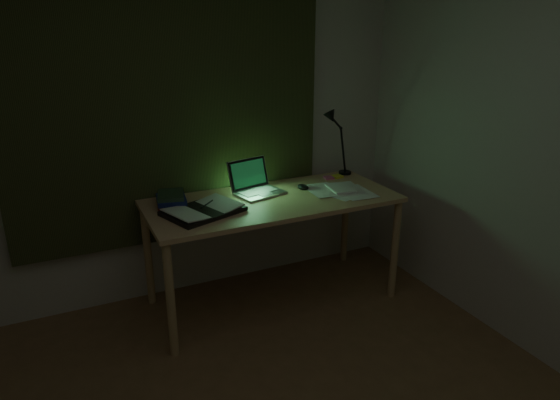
{
  "coord_description": "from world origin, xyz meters",
  "views": [
    {
      "loc": [
        -0.76,
        -1.42,
        1.94
      ],
      "look_at": [
        0.58,
        1.42,
        0.82
      ],
      "focal_mm": 32.0,
      "sensor_mm": 36.0,
      "label": 1
    }
  ],
  "objects_px": {
    "desk": "(273,251)",
    "book_stack": "(171,199)",
    "laptop": "(260,179)",
    "loose_papers": "(333,189)",
    "desk_lamp": "(346,141)",
    "open_textbook": "(203,210)"
  },
  "relations": [
    {
      "from": "laptop",
      "to": "book_stack",
      "type": "distance_m",
      "value": 0.63
    },
    {
      "from": "laptop",
      "to": "desk_lamp",
      "type": "xyz_separation_m",
      "value": [
        0.82,
        0.18,
        0.15
      ]
    },
    {
      "from": "open_textbook",
      "to": "loose_papers",
      "type": "bearing_deg",
      "value": -17.05
    },
    {
      "from": "desk",
      "to": "book_stack",
      "type": "bearing_deg",
      "value": 164.86
    },
    {
      "from": "laptop",
      "to": "book_stack",
      "type": "bearing_deg",
      "value": 161.08
    },
    {
      "from": "loose_papers",
      "to": "laptop",
      "type": "bearing_deg",
      "value": 164.66
    },
    {
      "from": "loose_papers",
      "to": "desk_lamp",
      "type": "bearing_deg",
      "value": 46.19
    },
    {
      "from": "laptop",
      "to": "open_textbook",
      "type": "relative_size",
      "value": 0.78
    },
    {
      "from": "loose_papers",
      "to": "book_stack",
      "type": "bearing_deg",
      "value": 170.27
    },
    {
      "from": "desk",
      "to": "open_textbook",
      "type": "relative_size",
      "value": 3.71
    },
    {
      "from": "loose_papers",
      "to": "desk_lamp",
      "type": "distance_m",
      "value": 0.51
    },
    {
      "from": "laptop",
      "to": "open_textbook",
      "type": "distance_m",
      "value": 0.52
    },
    {
      "from": "desk_lamp",
      "to": "desk",
      "type": "bearing_deg",
      "value": -163.1
    },
    {
      "from": "open_textbook",
      "to": "book_stack",
      "type": "distance_m",
      "value": 0.28
    },
    {
      "from": "desk",
      "to": "laptop",
      "type": "relative_size",
      "value": 4.74
    },
    {
      "from": "desk",
      "to": "loose_papers",
      "type": "height_order",
      "value": "loose_papers"
    },
    {
      "from": "desk",
      "to": "book_stack",
      "type": "xyz_separation_m",
      "value": [
        -0.66,
        0.18,
        0.44
      ]
    },
    {
      "from": "desk_lamp",
      "to": "book_stack",
      "type": "bearing_deg",
      "value": -179.47
    },
    {
      "from": "laptop",
      "to": "open_textbook",
      "type": "xyz_separation_m",
      "value": [
        -0.47,
        -0.18,
        -0.1
      ]
    },
    {
      "from": "laptop",
      "to": "loose_papers",
      "type": "distance_m",
      "value": 0.54
    },
    {
      "from": "desk",
      "to": "loose_papers",
      "type": "distance_m",
      "value": 0.62
    },
    {
      "from": "laptop",
      "to": "desk_lamp",
      "type": "height_order",
      "value": "desk_lamp"
    }
  ]
}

